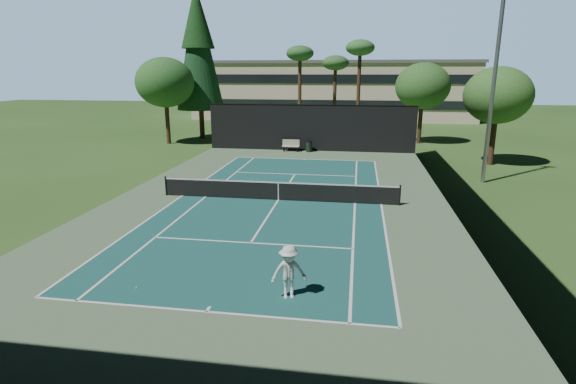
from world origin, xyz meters
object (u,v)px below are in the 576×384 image
object	(u,v)px
tennis_ball_a	(137,288)
tennis_ball_d	(200,173)
tennis_net	(278,190)
tennis_ball_b	(242,185)
player	(289,272)
park_bench	(291,145)
trash_bin	(309,146)
tennis_ball_c	(292,183)

from	to	relation	value
tennis_ball_a	tennis_ball_d	distance (m)	17.07
tennis_net	tennis_ball_b	distance (m)	4.03
tennis_net	tennis_ball_b	xyz separation A→B (m)	(-2.76, 2.89, -0.53)
player	tennis_ball_a	size ratio (longest dim) A/B	27.88
tennis_net	tennis_ball_d	xyz separation A→B (m)	(-6.50, 5.82, -0.52)
player	park_bench	xyz separation A→B (m)	(-3.87, 26.09, -0.30)
tennis_ball_b	park_bench	distance (m)	12.63
tennis_ball_b	trash_bin	xyz separation A→B (m)	(2.72, 12.53, 0.45)
tennis_ball_a	tennis_ball_b	bearing A→B (deg)	90.24
player	tennis_ball_c	bearing A→B (deg)	79.94
tennis_ball_a	park_bench	size ratio (longest dim) A/B	0.04
tennis_ball_c	tennis_ball_a	bearing A→B (deg)	-101.09
tennis_ball_a	park_bench	xyz separation A→B (m)	(1.06, 26.28, 0.52)
tennis_ball_a	player	bearing A→B (deg)	2.12
player	tennis_ball_d	size ratio (longest dim) A/B	22.73
tennis_net	park_bench	bearing A→B (deg)	96.06
trash_bin	tennis_ball_d	bearing A→B (deg)	-123.95
tennis_net	tennis_ball_a	xyz separation A→B (m)	(-2.70, -10.82, -0.53)
tennis_ball_d	trash_bin	xyz separation A→B (m)	(6.46, 9.59, 0.44)
tennis_net	tennis_ball_d	bearing A→B (deg)	138.15
tennis_ball_c	park_bench	xyz separation A→B (m)	(-1.83, 11.53, 0.51)
tennis_ball_c	tennis_ball_d	size ratio (longest dim) A/B	1.01
player	trash_bin	distance (m)	26.16
tennis_ball_a	trash_bin	size ratio (longest dim) A/B	0.06
tennis_ball_c	tennis_ball_d	bearing A→B (deg)	164.20
player	park_bench	distance (m)	26.38
tennis_ball_b	trash_bin	distance (m)	12.83
tennis_net	trash_bin	bearing A→B (deg)	90.15
tennis_ball_d	trash_bin	world-z (taller)	trash_bin
tennis_ball_a	tennis_ball_b	world-z (taller)	tennis_ball_b
player	trash_bin	size ratio (longest dim) A/B	1.80
player	tennis_ball_d	world-z (taller)	player
player	tennis_net	bearing A→B (deg)	83.79
tennis_net	tennis_ball_c	xyz separation A→B (m)	(0.19, 3.93, -0.52)
tennis_ball_a	tennis_ball_d	size ratio (longest dim) A/B	0.82
trash_bin	player	bearing A→B (deg)	-85.03
player	park_bench	world-z (taller)	player
tennis_ball_d	trash_bin	distance (m)	11.58
park_bench	trash_bin	xyz separation A→B (m)	(1.60, -0.04, -0.07)
tennis_net	tennis_ball_a	distance (m)	11.17
tennis_net	tennis_ball_c	world-z (taller)	tennis_net
tennis_ball_b	tennis_ball_d	world-z (taller)	tennis_ball_d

